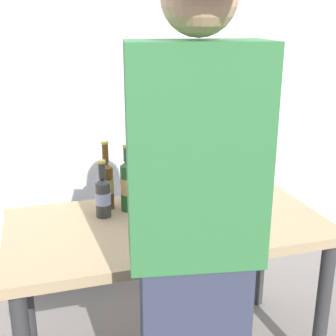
{
  "coord_description": "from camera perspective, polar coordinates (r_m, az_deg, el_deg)",
  "views": [
    {
      "loc": [
        -0.53,
        -1.78,
        1.59
      ],
      "look_at": [
        0.0,
        0.0,
        0.99
      ],
      "focal_mm": 48.89,
      "sensor_mm": 36.0,
      "label": 1
    }
  ],
  "objects": [
    {
      "name": "desk",
      "position": [
        2.08,
        -0.09,
        -9.11
      ],
      "size": [
        1.4,
        0.71,
        0.74
      ],
      "color": "#9E8460",
      "rests_on": "ground"
    },
    {
      "name": "laptop",
      "position": [
        2.17,
        1.67,
        -3.68
      ],
      "size": [
        0.38,
        0.36,
        0.24
      ],
      "color": "black",
      "rests_on": "desk"
    },
    {
      "name": "beer_bottle_amber",
      "position": [
        2.16,
        -7.66,
        -1.87
      ],
      "size": [
        0.07,
        0.07,
        0.33
      ],
      "color": "brown",
      "rests_on": "desk"
    },
    {
      "name": "beer_bottle_green",
      "position": [
        2.25,
        -4.89,
        -1.55
      ],
      "size": [
        0.07,
        0.07,
        0.28
      ],
      "color": "#472B14",
      "rests_on": "desk"
    },
    {
      "name": "beer_bottle_dark",
      "position": [
        2.12,
        -5.12,
        -2.07
      ],
      "size": [
        0.06,
        0.06,
        0.32
      ],
      "color": "#1E5123",
      "rests_on": "desk"
    },
    {
      "name": "beer_bottle_brown",
      "position": [
        2.08,
        -8.11,
        -3.41
      ],
      "size": [
        0.07,
        0.07,
        0.27
      ],
      "color": "#333333",
      "rests_on": "desk"
    },
    {
      "name": "person_figure",
      "position": [
        1.48,
        3.32,
        -9.04
      ],
      "size": [
        0.45,
        0.34,
        1.79
      ],
      "color": "#2D3347",
      "rests_on": "ground"
    },
    {
      "name": "coffee_mug",
      "position": [
        2.36,
        6.33,
        -2.23
      ],
      "size": [
        0.11,
        0.08,
        0.08
      ],
      "color": "#BF4C33",
      "rests_on": "desk"
    },
    {
      "name": "back_wall",
      "position": [
        2.7,
        -5.39,
        11.83
      ],
      "size": [
        6.0,
        0.1,
        2.6
      ],
      "primitive_type": "cube",
      "color": "silver",
      "rests_on": "ground"
    }
  ]
}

